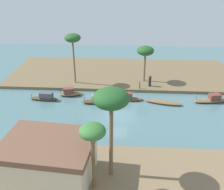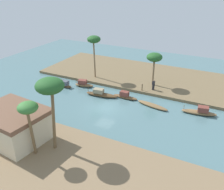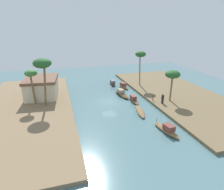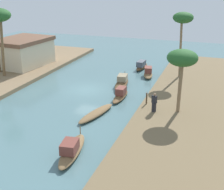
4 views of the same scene
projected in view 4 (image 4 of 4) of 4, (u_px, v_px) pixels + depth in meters
name	position (u px, v px, depth m)	size (l,w,h in m)	color
river_water	(87.00, 90.00, 32.95)	(65.13, 65.13, 0.00)	slate
riverbank_left	(223.00, 104.00, 28.43)	(36.70, 14.59, 0.44)	brown
sampan_near_left_bank	(96.00, 113.00, 26.52)	(5.10, 2.10, 0.43)	brown
sampan_with_red_awning	(142.00, 66.00, 40.62)	(4.04, 1.17, 1.16)	brown
sampan_with_tall_canopy	(148.00, 73.00, 37.33)	(3.41, 1.78, 1.18)	brown
sampan_midstream	(122.00, 83.00, 33.96)	(5.34, 1.93, 1.19)	brown
sampan_open_hull	(72.00, 150.00, 20.41)	(4.81, 1.87, 1.21)	brown
sampan_downstream_large	(121.00, 95.00, 30.37)	(4.02, 0.96, 1.12)	brown
person_on_near_bank	(154.00, 104.00, 26.04)	(0.52, 0.52, 1.74)	#232328
mooring_post	(147.00, 98.00, 27.78)	(0.14, 0.14, 1.11)	#4C3823
palm_tree_left_near	(182.00, 59.00, 24.68)	(2.58, 2.58, 5.57)	#7F6647
palm_tree_left_far	(183.00, 20.00, 33.71)	(2.33, 2.33, 7.60)	#7F6647
riverside_building	(23.00, 52.00, 40.40)	(7.93, 6.42, 3.66)	beige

